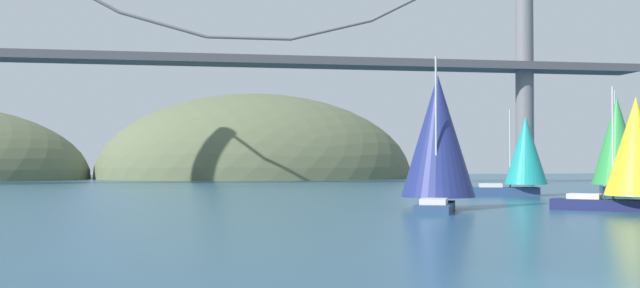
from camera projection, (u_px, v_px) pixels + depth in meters
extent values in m
plane|color=navy|center=(563.00, 285.00, 21.22)|extent=(360.00, 360.00, 0.00)
ellipsoid|color=#5B6647|center=(256.00, 178.00, 154.90)|extent=(62.29, 44.00, 33.32)
cylinder|color=slate|center=(524.00, 53.00, 122.83)|extent=(2.80, 2.80, 40.45)
cube|color=#47474C|center=(249.00, 61.00, 115.06)|extent=(122.26, 6.00, 1.20)
cylinder|color=slate|center=(163.00, 25.00, 112.96)|extent=(12.45, 0.50, 3.65)
cylinder|color=slate|center=(249.00, 38.00, 115.13)|extent=(12.32, 0.50, 0.50)
cylinder|color=slate|center=(331.00, 30.00, 117.38)|extent=(12.45, 0.50, 3.65)
cylinder|color=slate|center=(411.00, 1.00, 119.69)|extent=(12.55, 0.50, 6.78)
cube|color=navy|center=(435.00, 207.00, 52.57)|extent=(4.99, 7.79, 0.56)
cube|color=beige|center=(434.00, 201.00, 51.26)|extent=(2.49, 2.87, 0.36)
cylinder|color=#B2B2B7|center=(436.00, 129.00, 53.42)|extent=(0.14, 0.14, 9.95)
cone|color=navy|center=(438.00, 136.00, 55.03)|extent=(6.81, 6.81, 8.58)
cube|color=#191E4C|center=(603.00, 205.00, 53.52)|extent=(6.48, 5.74, 0.76)
cube|color=beige|center=(584.00, 196.00, 54.11)|extent=(2.61, 2.50, 0.36)
cylinder|color=#B2B2B7|center=(613.00, 143.00, 53.29)|extent=(0.14, 0.14, 7.69)
cone|color=yellow|center=(636.00, 146.00, 52.58)|extent=(5.95, 5.95, 6.63)
cube|color=navy|center=(615.00, 190.00, 79.49)|extent=(5.16, 7.74, 0.80)
cube|color=beige|center=(613.00, 184.00, 80.81)|extent=(2.54, 2.89, 0.36)
cylinder|color=#B2B2B7|center=(615.00, 138.00, 78.88)|extent=(0.14, 0.14, 9.72)
cone|color=green|center=(617.00, 140.00, 77.28)|extent=(6.45, 6.45, 8.63)
cube|color=navy|center=(503.00, 192.00, 76.08)|extent=(7.03, 3.94, 0.84)
cube|color=beige|center=(490.00, 185.00, 76.25)|extent=(2.51, 2.11, 0.36)
cylinder|color=#B2B2B7|center=(510.00, 148.00, 76.09)|extent=(0.14, 0.14, 7.57)
cone|color=teal|center=(526.00, 150.00, 75.90)|extent=(5.12, 5.12, 6.60)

